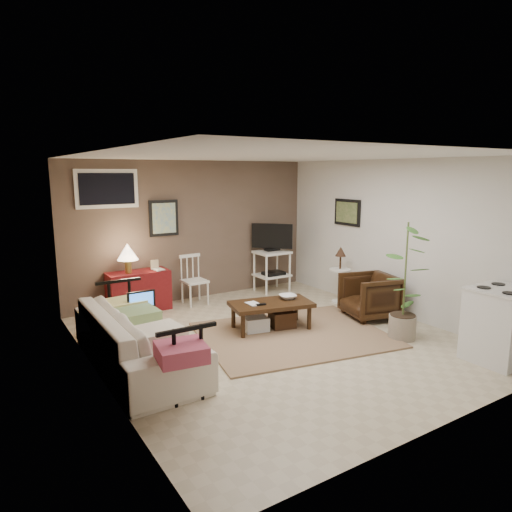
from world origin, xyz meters
TOP-DOWN VIEW (x-y plane):
  - floor at (0.00, 0.00)m, footprint 5.00×5.00m
  - art_back at (-0.55, 2.48)m, footprint 0.50×0.03m
  - art_right at (2.23, 1.05)m, footprint 0.03×0.60m
  - window at (-1.45, 2.48)m, footprint 0.96×0.03m
  - rug at (0.31, 0.02)m, footprint 2.77×2.38m
  - coffee_table at (0.17, 0.37)m, footprint 1.23×0.81m
  - sofa at (-1.80, 0.20)m, footprint 0.67×2.31m
  - sofa_pillows at (-1.74, -0.07)m, footprint 0.44×2.19m
  - sofa_end_rails at (-1.67, 0.20)m, footprint 0.62×2.30m
  - laptop at (-1.58, 0.60)m, footprint 0.35×0.26m
  - red_console at (-1.11, 2.26)m, footprint 0.96×0.43m
  - spindle_chair at (-0.18, 2.15)m, footprint 0.38×0.38m
  - tv_stand at (1.41, 2.13)m, footprint 0.60×0.57m
  - side_table at (1.95, 0.89)m, footprint 0.36×0.36m
  - armchair at (1.76, 0.02)m, footprint 0.84×0.87m
  - potted_plant at (1.48, -0.85)m, footprint 0.40×0.40m
  - stove at (1.85, -1.95)m, footprint 0.68×0.63m
  - bowl at (0.48, 0.39)m, footprint 0.25×0.10m
  - book_table at (-0.17, 0.42)m, footprint 0.16×0.02m
  - book_console at (-0.86, 2.18)m, footprint 0.15×0.04m

SIDE VIEW (x-z plane):
  - floor at x=0.00m, z-range 0.00..0.00m
  - rug at x=0.31m, z-range 0.00..0.02m
  - coffee_table at x=0.17m, z-range 0.02..0.45m
  - armchair at x=1.76m, z-range 0.00..0.75m
  - red_console at x=-1.11m, z-range -0.17..0.94m
  - sofa_end_rails at x=-1.67m, z-range 0.00..0.78m
  - spindle_chair at x=-0.18m, z-range -0.03..0.81m
  - stove at x=1.85m, z-range 0.00..0.88m
  - sofa at x=-1.80m, z-range 0.00..0.90m
  - book_table at x=-0.17m, z-range 0.41..0.62m
  - bowl at x=0.48m, z-range 0.41..0.65m
  - sofa_pillows at x=-1.74m, z-range 0.48..0.63m
  - laptop at x=-1.58m, z-range 0.46..0.70m
  - side_table at x=1.95m, z-range 0.12..1.08m
  - tv_stand at x=1.41m, z-range 0.04..1.31m
  - book_console at x=-0.86m, z-range 0.64..0.85m
  - potted_plant at x=1.48m, z-range 0.05..1.65m
  - art_back at x=-0.55m, z-range 1.15..1.75m
  - art_right at x=2.23m, z-range 1.29..1.75m
  - window at x=-1.45m, z-range 1.65..2.25m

